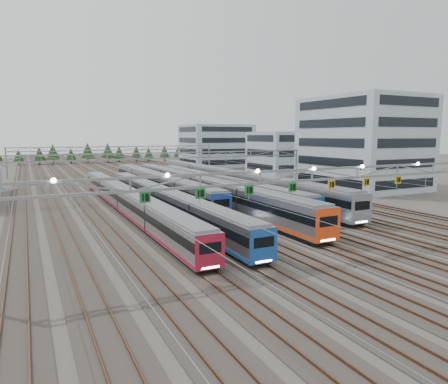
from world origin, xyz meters
name	(u,v)px	position (x,y,z in m)	size (l,w,h in m)	color
ground	(310,251)	(0.00, 0.00, 0.00)	(400.00, 400.00, 0.00)	#47423A
track_bed	(109,165)	(0.00, 100.00, 1.49)	(54.00, 260.00, 5.42)	#2D2823
train_a	(126,200)	(-11.25, 26.60, 1.91)	(2.55, 57.35, 3.31)	black
train_b	(163,200)	(-6.75, 23.95, 1.95)	(2.62, 53.19, 3.40)	black
train_c	(158,184)	(-2.25, 41.06, 2.16)	(2.93, 53.49, 3.82)	black
train_d	(199,188)	(2.25, 32.20, 2.22)	(3.02, 64.39, 3.93)	black
train_e	(216,185)	(6.75, 34.87, 2.05)	(2.77, 54.77, 3.60)	black
train_f	(229,180)	(11.25, 38.58, 2.32)	(3.17, 68.06, 4.13)	black
gantry_near	(312,177)	(-0.05, -0.12, 7.09)	(56.36, 0.61, 8.08)	gray
gantry_mid	(171,161)	(0.00, 40.00, 6.39)	(56.36, 0.36, 8.00)	gray
gantry_far	(119,152)	(0.00, 85.00, 6.39)	(56.36, 0.36, 8.00)	gray
depot_bldg_south	(362,143)	(38.90, 32.31, 9.34)	(18.00, 22.00, 18.68)	#98ACB6
depot_bldg_mid	(280,153)	(41.89, 66.15, 5.96)	(14.00, 16.00, 11.92)	#98ACB6
depot_bldg_north	(216,146)	(37.48, 99.82, 7.31)	(22.00, 18.00, 14.62)	#98ACB6
treeline	(97,152)	(2.25, 136.78, 4.23)	(100.10, 5.60, 7.02)	#332114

